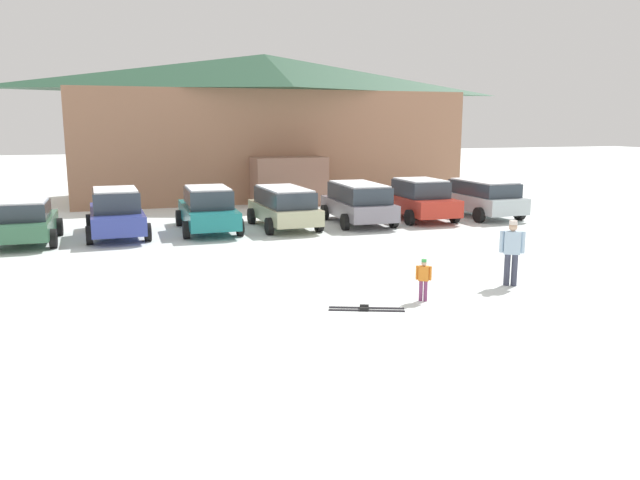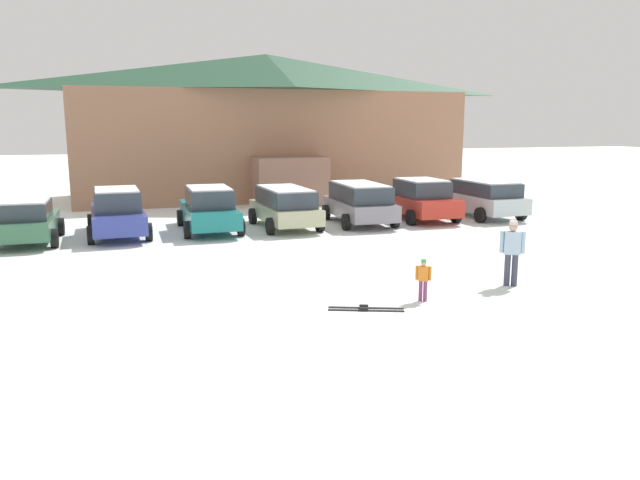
{
  "view_description": "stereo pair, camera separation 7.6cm",
  "coord_description": "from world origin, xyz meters",
  "px_view_note": "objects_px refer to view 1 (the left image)",
  "views": [
    {
      "loc": [
        -5.62,
        -8.33,
        4.06
      ],
      "look_at": [
        -0.56,
        6.38,
        1.13
      ],
      "focal_mm": 35.0,
      "sensor_mm": 36.0,
      "label": 1
    },
    {
      "loc": [
        -5.55,
        -8.36,
        4.06
      ],
      "look_at": [
        -0.56,
        6.38,
        1.13
      ],
      "focal_mm": 35.0,
      "sensor_mm": 36.0,
      "label": 2
    }
  ],
  "objects_px": {
    "parked_green_coupe": "(24,221)",
    "skier_adult_in_blue_parka": "(512,249)",
    "parked_blue_hatchback": "(116,212)",
    "parked_silver_wagon": "(483,197)",
    "pair_of_skis": "(366,309)",
    "parked_grey_wagon": "(358,202)",
    "parked_beige_suv": "(284,206)",
    "skier_child_in_orange_jacket": "(424,277)",
    "ski_lodge": "(266,125)",
    "parked_teal_hatchback": "(208,209)",
    "parked_red_sedan": "(418,199)"
  },
  "relations": [
    {
      "from": "parked_beige_suv",
      "to": "parked_teal_hatchback",
      "type": "bearing_deg",
      "value": 175.63
    },
    {
      "from": "skier_child_in_orange_jacket",
      "to": "parked_green_coupe",
      "type": "bearing_deg",
      "value": 131.68
    },
    {
      "from": "parked_grey_wagon",
      "to": "skier_adult_in_blue_parka",
      "type": "xyz_separation_m",
      "value": [
        -0.12,
        -10.38,
        0.04
      ]
    },
    {
      "from": "parked_beige_suv",
      "to": "parked_blue_hatchback",
      "type": "bearing_deg",
      "value": 177.95
    },
    {
      "from": "skier_child_in_orange_jacket",
      "to": "pair_of_skis",
      "type": "distance_m",
      "value": 1.62
    },
    {
      "from": "pair_of_skis",
      "to": "parked_beige_suv",
      "type": "bearing_deg",
      "value": 83.54
    },
    {
      "from": "parked_blue_hatchback",
      "to": "skier_adult_in_blue_parka",
      "type": "bearing_deg",
      "value": -48.91
    },
    {
      "from": "pair_of_skis",
      "to": "skier_child_in_orange_jacket",
      "type": "bearing_deg",
      "value": 7.57
    },
    {
      "from": "pair_of_skis",
      "to": "skier_adult_in_blue_parka",
      "type": "bearing_deg",
      "value": 9.67
    },
    {
      "from": "parked_teal_hatchback",
      "to": "parked_silver_wagon",
      "type": "height_order",
      "value": "parked_teal_hatchback"
    },
    {
      "from": "parked_grey_wagon",
      "to": "parked_red_sedan",
      "type": "xyz_separation_m",
      "value": [
        2.87,
        0.24,
        -0.03
      ]
    },
    {
      "from": "ski_lodge",
      "to": "parked_grey_wagon",
      "type": "relative_size",
      "value": 4.71
    },
    {
      "from": "ski_lodge",
      "to": "parked_teal_hatchback",
      "type": "distance_m",
      "value": 12.39
    },
    {
      "from": "parked_silver_wagon",
      "to": "parked_blue_hatchback",
      "type": "bearing_deg",
      "value": 178.83
    },
    {
      "from": "parked_teal_hatchback",
      "to": "parked_silver_wagon",
      "type": "relative_size",
      "value": 1.14
    },
    {
      "from": "parked_green_coupe",
      "to": "skier_child_in_orange_jacket",
      "type": "distance_m",
      "value": 14.31
    },
    {
      "from": "parked_beige_suv",
      "to": "parked_grey_wagon",
      "type": "xyz_separation_m",
      "value": [
        3.13,
        -0.01,
        0.04
      ]
    },
    {
      "from": "parked_silver_wagon",
      "to": "pair_of_skis",
      "type": "distance_m",
      "value": 15.06
    },
    {
      "from": "parked_blue_hatchback",
      "to": "parked_beige_suv",
      "type": "height_order",
      "value": "parked_blue_hatchback"
    },
    {
      "from": "skier_adult_in_blue_parka",
      "to": "ski_lodge",
      "type": "bearing_deg",
      "value": 92.43
    },
    {
      "from": "parked_blue_hatchback",
      "to": "parked_red_sedan",
      "type": "height_order",
      "value": "parked_blue_hatchback"
    },
    {
      "from": "skier_child_in_orange_jacket",
      "to": "pair_of_skis",
      "type": "relative_size",
      "value": 0.6
    },
    {
      "from": "skier_adult_in_blue_parka",
      "to": "skier_child_in_orange_jacket",
      "type": "bearing_deg",
      "value": -169.19
    },
    {
      "from": "parked_blue_hatchback",
      "to": "pair_of_skis",
      "type": "relative_size",
      "value": 2.9
    },
    {
      "from": "parked_teal_hatchback",
      "to": "parked_grey_wagon",
      "type": "distance_m",
      "value": 6.07
    },
    {
      "from": "parked_green_coupe",
      "to": "skier_child_in_orange_jacket",
      "type": "xyz_separation_m",
      "value": [
        9.52,
        -10.69,
        -0.21
      ]
    },
    {
      "from": "ski_lodge",
      "to": "parked_teal_hatchback",
      "type": "xyz_separation_m",
      "value": [
        -5.04,
        -10.89,
        -3.08
      ]
    },
    {
      "from": "parked_green_coupe",
      "to": "parked_teal_hatchback",
      "type": "relative_size",
      "value": 0.84
    },
    {
      "from": "parked_teal_hatchback",
      "to": "parked_blue_hatchback",
      "type": "bearing_deg",
      "value": -179.99
    },
    {
      "from": "parked_blue_hatchback",
      "to": "skier_child_in_orange_jacket",
      "type": "distance_m",
      "value": 12.9
    },
    {
      "from": "parked_red_sedan",
      "to": "skier_adult_in_blue_parka",
      "type": "distance_m",
      "value": 11.03
    },
    {
      "from": "ski_lodge",
      "to": "parked_green_coupe",
      "type": "xyz_separation_m",
      "value": [
        -11.37,
        -11.34,
        -3.16
      ]
    },
    {
      "from": "parked_green_coupe",
      "to": "parked_beige_suv",
      "type": "distance_m",
      "value": 9.26
    },
    {
      "from": "parked_grey_wagon",
      "to": "skier_child_in_orange_jacket",
      "type": "relative_size",
      "value": 4.55
    },
    {
      "from": "parked_beige_suv",
      "to": "parked_green_coupe",
      "type": "bearing_deg",
      "value": -178.59
    },
    {
      "from": "parked_green_coupe",
      "to": "skier_adult_in_blue_parka",
      "type": "height_order",
      "value": "skier_adult_in_blue_parka"
    },
    {
      "from": "parked_grey_wagon",
      "to": "skier_adult_in_blue_parka",
      "type": "height_order",
      "value": "skier_adult_in_blue_parka"
    },
    {
      "from": "parked_silver_wagon",
      "to": "skier_child_in_orange_jacket",
      "type": "bearing_deg",
      "value": -128.78
    },
    {
      "from": "parked_silver_wagon",
      "to": "parked_grey_wagon",
      "type": "bearing_deg",
      "value": 179.28
    },
    {
      "from": "parked_grey_wagon",
      "to": "pair_of_skis",
      "type": "xyz_separation_m",
      "value": [
        -4.39,
        -11.11,
        -0.88
      ]
    },
    {
      "from": "parked_beige_suv",
      "to": "parked_grey_wagon",
      "type": "distance_m",
      "value": 3.13
    },
    {
      "from": "ski_lodge",
      "to": "parked_silver_wagon",
      "type": "height_order",
      "value": "ski_lodge"
    },
    {
      "from": "ski_lodge",
      "to": "parked_beige_suv",
      "type": "xyz_separation_m",
      "value": [
        -2.1,
        -11.11,
        -3.07
      ]
    },
    {
      "from": "parked_beige_suv",
      "to": "parked_grey_wagon",
      "type": "bearing_deg",
      "value": -0.26
    },
    {
      "from": "parked_silver_wagon",
      "to": "skier_adult_in_blue_parka",
      "type": "relative_size",
      "value": 2.53
    },
    {
      "from": "parked_red_sedan",
      "to": "skier_child_in_orange_jacket",
      "type": "relative_size",
      "value": 4.53
    },
    {
      "from": "parked_silver_wagon",
      "to": "parked_red_sedan",
      "type": "bearing_deg",
      "value": 173.95
    },
    {
      "from": "parked_beige_suv",
      "to": "skier_child_in_orange_jacket",
      "type": "bearing_deg",
      "value": -88.65
    },
    {
      "from": "parked_grey_wagon",
      "to": "parked_silver_wagon",
      "type": "distance_m",
      "value": 5.83
    },
    {
      "from": "parked_grey_wagon",
      "to": "pair_of_skis",
      "type": "height_order",
      "value": "parked_grey_wagon"
    }
  ]
}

